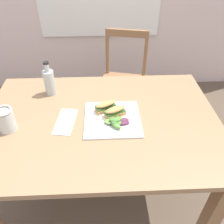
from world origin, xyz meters
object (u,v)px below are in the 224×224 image
at_px(fork_on_napkin, 67,119).
at_px(plate_lunch, 112,119).
at_px(chair_wooden_far, 123,82).
at_px(dining_table, 101,135).
at_px(mason_jar_iced_tea, 6,121).
at_px(bottle_cold_brew, 50,83).
at_px(sandwich_half_front, 115,112).
at_px(sandwich_half_back, 106,106).

bearing_deg(fork_on_napkin, plate_lunch, -2.84).
height_order(chair_wooden_far, plate_lunch, chair_wooden_far).
xyz_separation_m(dining_table, mason_jar_iced_tea, (-0.46, -0.06, 0.18)).
bearing_deg(bottle_cold_brew, sandwich_half_front, -33.11).
height_order(dining_table, fork_on_napkin, fork_on_napkin).
bearing_deg(sandwich_half_back, plate_lunch, -64.69).
distance_m(plate_lunch, bottle_cold_brew, 0.45).
relative_size(chair_wooden_far, fork_on_napkin, 4.71).
bearing_deg(bottle_cold_brew, chair_wooden_far, 49.56).
distance_m(plate_lunch, sandwich_half_back, 0.08).
bearing_deg(sandwich_half_front, sandwich_half_back, 134.63).
height_order(plate_lunch, mason_jar_iced_tea, mason_jar_iced_tea).
relative_size(dining_table, mason_jar_iced_tea, 10.30).
bearing_deg(bottle_cold_brew, dining_table, -40.17).
distance_m(fork_on_napkin, mason_jar_iced_tea, 0.29).
height_order(sandwich_half_front, bottle_cold_brew, bottle_cold_brew).
relative_size(bottle_cold_brew, mason_jar_iced_tea, 1.72).
bearing_deg(fork_on_napkin, bottle_cold_brew, 115.19).
bearing_deg(plate_lunch, dining_table, 168.36).
xyz_separation_m(sandwich_half_front, fork_on_napkin, (-0.26, -0.01, -0.03)).
bearing_deg(sandwich_half_front, plate_lunch, -128.53).
bearing_deg(dining_table, chair_wooden_far, 76.56).
distance_m(dining_table, bottle_cold_brew, 0.44).
bearing_deg(mason_jar_iced_tea, sandwich_half_back, 13.28).
height_order(dining_table, sandwich_half_back, sandwich_half_back).
height_order(dining_table, sandwich_half_front, sandwich_half_front).
bearing_deg(sandwich_half_front, fork_on_napkin, -178.21).
xyz_separation_m(chair_wooden_far, mason_jar_iced_tea, (-0.66, -0.90, 0.35)).
distance_m(sandwich_half_back, bottle_cold_brew, 0.38).
xyz_separation_m(fork_on_napkin, mason_jar_iced_tea, (-0.28, -0.06, 0.05)).
relative_size(dining_table, plate_lunch, 4.32).
xyz_separation_m(plate_lunch, sandwich_half_back, (-0.03, 0.07, 0.03)).
bearing_deg(dining_table, mason_jar_iced_tea, -172.71).
bearing_deg(dining_table, plate_lunch, -11.64).
relative_size(dining_table, sandwich_half_back, 10.35).
bearing_deg(sandwich_half_back, bottle_cold_brew, 149.11).
xyz_separation_m(dining_table, plate_lunch, (0.06, -0.01, 0.13)).
distance_m(sandwich_half_front, bottle_cold_brew, 0.45).
bearing_deg(fork_on_napkin, sandwich_half_front, 1.79).
distance_m(sandwich_half_back, fork_on_napkin, 0.22).
height_order(chair_wooden_far, fork_on_napkin, chair_wooden_far).
relative_size(chair_wooden_far, mason_jar_iced_tea, 7.13).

